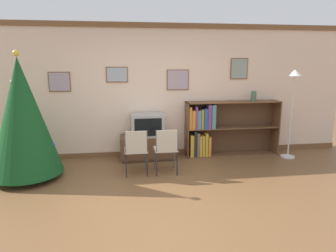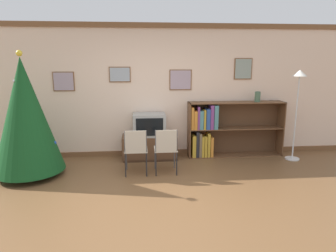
# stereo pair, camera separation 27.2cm
# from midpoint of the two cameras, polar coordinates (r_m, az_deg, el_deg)

# --- Properties ---
(ground_plane) EXTENTS (24.00, 24.00, 0.00)m
(ground_plane) POSITION_cam_midpoint_polar(r_m,az_deg,el_deg) (4.32, -2.63, -14.75)
(ground_plane) COLOR brown
(wall_back) EXTENTS (8.51, 0.11, 2.70)m
(wall_back) POSITION_cam_midpoint_polar(r_m,az_deg,el_deg) (6.21, -4.88, 6.61)
(wall_back) COLOR beige
(wall_back) RESTS_ON ground_plane
(christmas_tree) EXTENTS (1.16, 1.16, 2.13)m
(christmas_tree) POSITION_cam_midpoint_polar(r_m,az_deg,el_deg) (5.51, -27.23, 1.52)
(christmas_tree) COLOR maroon
(christmas_tree) RESTS_ON ground_plane
(tv_console) EXTENTS (1.09, 0.48, 0.49)m
(tv_console) POSITION_cam_midpoint_polar(r_m,az_deg,el_deg) (6.12, -5.18, -4.06)
(tv_console) COLOR #412A1A
(tv_console) RESTS_ON ground_plane
(television) EXTENTS (0.64, 0.47, 0.45)m
(television) POSITION_cam_midpoint_polar(r_m,az_deg,el_deg) (6.00, -5.26, 0.21)
(television) COLOR #9E9E99
(television) RESTS_ON tv_console
(folding_chair_left) EXTENTS (0.40, 0.40, 0.82)m
(folding_chair_left) POSITION_cam_midpoint_polar(r_m,az_deg,el_deg) (5.20, -7.58, -4.46)
(folding_chair_left) COLOR #BCB29E
(folding_chair_left) RESTS_ON ground_plane
(folding_chair_right) EXTENTS (0.40, 0.40, 0.82)m
(folding_chair_right) POSITION_cam_midpoint_polar(r_m,az_deg,el_deg) (5.23, -1.83, -4.26)
(folding_chair_right) COLOR #BCB29E
(folding_chair_right) RESTS_ON ground_plane
(bookshelf) EXTENTS (1.98, 0.36, 1.14)m
(bookshelf) POSITION_cam_midpoint_polar(r_m,az_deg,el_deg) (6.33, 7.70, -0.54)
(bookshelf) COLOR brown
(bookshelf) RESTS_ON ground_plane
(vase) EXTENTS (0.11, 0.11, 0.21)m
(vase) POSITION_cam_midpoint_polar(r_m,az_deg,el_deg) (6.47, 14.83, 5.54)
(vase) COLOR #47664C
(vase) RESTS_ON bookshelf
(standing_lamp) EXTENTS (0.28, 0.28, 1.80)m
(standing_lamp) POSITION_cam_midpoint_polar(r_m,az_deg,el_deg) (6.43, 21.66, 6.22)
(standing_lamp) COLOR silver
(standing_lamp) RESTS_ON ground_plane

